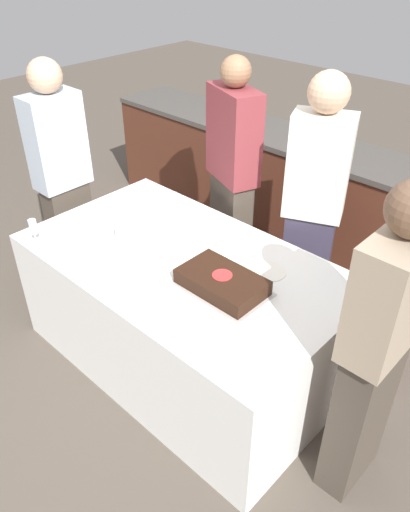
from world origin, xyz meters
TOP-DOWN VIEW (x-y plane):
  - ground_plane at (0.00, 0.00)m, footprint 14.00×14.00m
  - back_counter at (0.00, 1.62)m, footprint 4.40×0.58m
  - dining_table at (0.00, 0.00)m, footprint 1.88×1.09m
  - cake at (0.34, -0.05)m, footprint 0.48×0.31m
  - plate_stack at (-0.38, -0.03)m, footprint 0.24×0.24m
  - wine_glass at (-0.75, -0.47)m, footprint 0.07×0.07m
  - side_plate_near_cake at (0.42, 0.23)m, footprint 0.19×0.19m
  - person_cutting_cake at (0.34, 0.76)m, footprint 0.40×0.32m
  - person_seated_left at (-1.16, 0.00)m, footprint 0.21×0.36m
  - person_seated_right at (1.16, 0.00)m, footprint 0.21×0.42m
  - person_standing_back at (-0.30, 0.76)m, footprint 0.45×0.34m

SIDE VIEW (x-z plane):
  - ground_plane at x=0.00m, z-range 0.00..0.00m
  - dining_table at x=0.00m, z-range 0.00..0.76m
  - back_counter at x=0.00m, z-range 0.00..0.92m
  - side_plate_near_cake at x=0.42m, z-range 0.76..0.77m
  - plate_stack at x=-0.38m, z-range 0.76..0.83m
  - cake at x=0.34m, z-range 0.76..0.85m
  - person_seated_right at x=1.16m, z-range 0.03..1.66m
  - wine_glass at x=-0.75m, z-range 0.78..0.94m
  - person_standing_back at x=-0.30m, z-range 0.03..1.71m
  - person_seated_left at x=-1.16m, z-range 0.04..1.71m
  - person_cutting_cake at x=0.34m, z-range 0.05..1.76m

